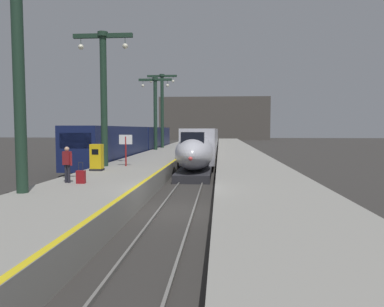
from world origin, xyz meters
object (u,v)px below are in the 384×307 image
(station_column_distant, at_px, (162,104))
(departure_info_board, at_px, (126,144))
(rolling_suitcase, at_px, (81,177))
(ticket_machine_yellow, at_px, (97,158))
(regional_train_adjacent, at_px, (136,141))
(station_column_mid, at_px, (104,86))
(highspeed_train_main, at_px, (206,140))
(station_column_near, at_px, (18,42))
(passenger_near_edge, at_px, (67,162))
(station_column_far, at_px, (155,106))

(station_column_distant, bearing_deg, departure_info_board, -86.68)
(rolling_suitcase, distance_m, ticket_machine_yellow, 5.21)
(regional_train_adjacent, bearing_deg, station_column_mid, -83.24)
(highspeed_train_main, relative_size, rolling_suitcase, 58.43)
(departure_info_board, bearing_deg, station_column_mid, -173.23)
(rolling_suitcase, bearing_deg, station_column_mid, 100.16)
(regional_train_adjacent, height_order, station_column_mid, station_column_mid)
(station_column_near, height_order, departure_info_board, station_column_near)
(rolling_suitcase, height_order, ticket_machine_yellow, ticket_machine_yellow)
(station_column_near, relative_size, passenger_near_edge, 5.78)
(station_column_far, distance_m, ticket_machine_yellow, 22.36)
(regional_train_adjacent, xyz_separation_m, station_column_distant, (2.20, 5.89, 4.79))
(station_column_mid, bearing_deg, regional_train_adjacent, 96.76)
(station_column_mid, bearing_deg, ticket_machine_yellow, -82.27)
(regional_train_adjacent, bearing_deg, station_column_distant, 69.52)
(ticket_machine_yellow, bearing_deg, rolling_suitcase, -78.62)
(passenger_near_edge, relative_size, departure_info_board, 0.80)
(highspeed_train_main, distance_m, departure_info_board, 27.21)
(departure_info_board, bearing_deg, station_column_near, -97.76)
(station_column_mid, xyz_separation_m, station_column_far, (-0.00, 19.32, -0.14))
(ticket_machine_yellow, bearing_deg, highspeed_train_main, 79.37)
(highspeed_train_main, height_order, departure_info_board, highspeed_train_main)
(regional_train_adjacent, relative_size, station_column_distant, 3.72)
(station_column_far, height_order, station_column_distant, station_column_distant)
(station_column_distant, bearing_deg, highspeed_train_main, 23.30)
(station_column_mid, height_order, rolling_suitcase, station_column_mid)
(highspeed_train_main, xyz_separation_m, passenger_near_edge, (-5.23, -34.51, 0.09))
(highspeed_train_main, height_order, station_column_distant, station_column_distant)
(rolling_suitcase, bearing_deg, departure_info_board, 89.74)
(passenger_near_edge, height_order, rolling_suitcase, passenger_near_edge)
(highspeed_train_main, distance_m, station_column_distant, 8.12)
(passenger_near_edge, bearing_deg, station_column_near, -104.05)
(highspeed_train_main, relative_size, station_column_far, 6.63)
(station_column_near, bearing_deg, station_column_far, 90.00)
(regional_train_adjacent, xyz_separation_m, station_column_far, (2.20, 0.75, 4.17))
(highspeed_train_main, distance_m, station_column_near, 37.97)
(rolling_suitcase, xyz_separation_m, departure_info_board, (0.04, 7.84, 1.20))
(station_column_near, bearing_deg, highspeed_train_main, 80.98)
(station_column_distant, xyz_separation_m, ticket_machine_yellow, (0.35, -27.04, -5.13))
(regional_train_adjacent, distance_m, passenger_near_edge, 26.24)
(station_column_distant, height_order, passenger_near_edge, station_column_distant)
(rolling_suitcase, bearing_deg, station_column_near, -118.69)
(highspeed_train_main, relative_size, station_column_distant, 5.83)
(highspeed_train_main, distance_m, ticket_machine_yellow, 30.10)
(passenger_near_edge, bearing_deg, station_column_distant, 91.20)
(station_column_far, bearing_deg, departure_info_board, -85.79)
(station_column_near, relative_size, rolling_suitcase, 9.94)
(station_column_far, height_order, passenger_near_edge, station_column_far)
(station_column_mid, relative_size, station_column_far, 1.03)
(station_column_near, bearing_deg, regional_train_adjacent, 94.38)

